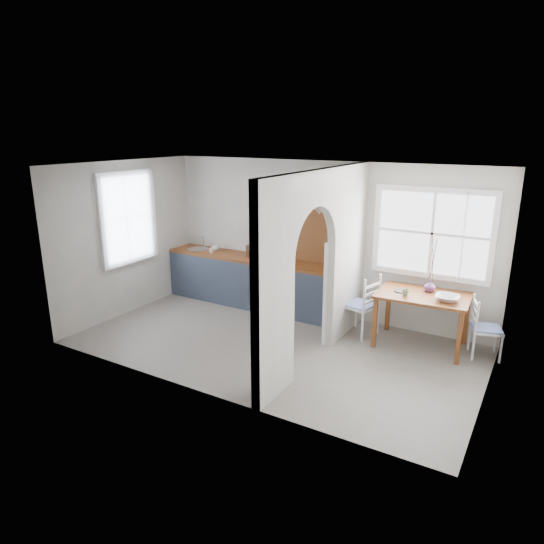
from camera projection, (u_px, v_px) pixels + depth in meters
The scene contains 26 objects.
floor at pixel (274, 345), 7.19m from camera, with size 5.80×3.20×0.01m, color #6B6459.
ceiling at pixel (274, 167), 6.46m from camera, with size 5.80×3.20×0.01m, color beige.
walls at pixel (274, 261), 6.83m from camera, with size 5.81×3.21×2.60m.
partition at pixel (321, 256), 6.49m from camera, with size 0.12×3.20×2.60m.
kitchen_window at pixel (126, 218), 8.13m from camera, with size 0.10×1.16×1.50m, color white, non-canonical shape.
nook_window at pixel (432, 234), 7.15m from camera, with size 1.76×0.10×1.30m, color white, non-canonical shape.
counter at pixel (257, 281), 8.71m from camera, with size 3.50×0.60×0.90m.
sink at pixel (198, 249), 9.20m from camera, with size 0.40×0.40×0.02m, color silver.
backsplash at pixel (310, 236), 8.21m from camera, with size 1.65×0.03×0.90m, color brown.
shelf at pixel (309, 198), 7.96m from camera, with size 1.75×0.20×0.21m.
pendant_lamp at pixel (319, 210), 7.54m from camera, with size 0.26×0.26×0.16m, color beige.
utensil_rail at pixel (339, 243), 7.23m from camera, with size 0.02×0.02×0.50m, color silver.
dining_table at pixel (421, 320), 7.07m from camera, with size 1.28×0.85×0.80m, color brown, non-canonical shape.
chair_left at pixel (360, 304), 7.46m from camera, with size 0.45×0.45×0.98m, color white, non-canonical shape.
chair_right at pixel (487, 328), 6.72m from camera, with size 0.39×0.39×0.86m, color white, non-canonical shape.
kettle at pixel (340, 264), 7.75m from camera, with size 0.18×0.14×0.21m, color silver, non-canonical shape.
mug_a at pixel (212, 251), 8.88m from camera, with size 0.10×0.10×0.09m, color white.
mug_b at pixel (216, 248), 9.05m from camera, with size 0.14×0.14×0.11m, color white.
knife_block at pixel (250, 251), 8.61m from camera, with size 0.10×0.14×0.21m, color #3D2112.
jar at pixel (268, 255), 8.47m from camera, with size 0.09×0.09×0.15m, color #928B5E.
towel_magenta at pixel (336, 315), 7.63m from camera, with size 0.02×0.03×0.50m, color #BB2060.
towel_orange at pixel (336, 316), 7.62m from camera, with size 0.02×0.03×0.54m, color #C3670C.
bowl at pixel (447, 298), 6.68m from camera, with size 0.32×0.32×0.08m, color silver.
table_cup at pixel (406, 292), 6.89m from camera, with size 0.10×0.10×0.10m, color gray.
plate at pixel (401, 291), 7.08m from camera, with size 0.19×0.19×0.02m, color black.
vase at pixel (430, 286), 7.05m from camera, with size 0.16×0.16×0.17m, color #63386D.
Camera 1 is at (3.33, -5.69, 3.06)m, focal length 32.00 mm.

